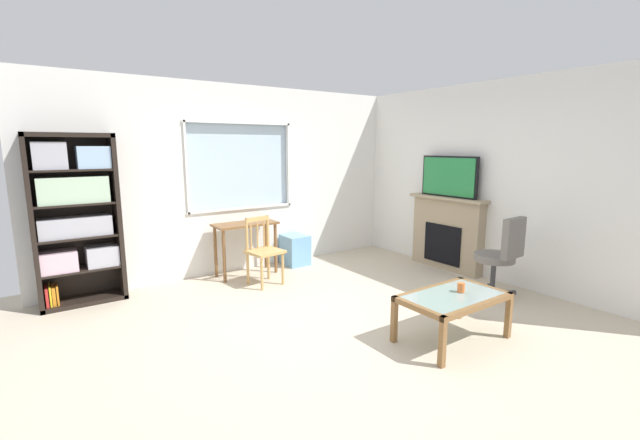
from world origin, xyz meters
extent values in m
cube|color=beige|center=(0.00, 0.00, -0.01)|extent=(6.36, 5.77, 0.02)
cube|color=white|center=(0.00, 2.38, 0.45)|extent=(5.36, 0.12, 0.91)
cube|color=white|center=(0.00, 2.38, 2.43)|extent=(5.36, 0.12, 0.52)
cube|color=white|center=(-1.70, 2.38, 1.54)|extent=(1.95, 0.12, 1.26)
cube|color=white|center=(1.77, 2.38, 1.54)|extent=(1.82, 0.12, 1.26)
cube|color=silver|center=(0.07, 2.39, 1.54)|extent=(1.59, 0.02, 1.26)
cube|color=white|center=(0.07, 2.32, 0.92)|extent=(1.65, 0.06, 0.03)
cube|color=white|center=(0.07, 2.32, 2.15)|extent=(1.65, 0.06, 0.03)
cube|color=white|center=(-0.72, 2.32, 1.54)|extent=(0.03, 0.06, 1.26)
cube|color=white|center=(0.86, 2.32, 1.54)|extent=(0.03, 0.06, 1.26)
cube|color=white|center=(2.74, 0.00, 1.34)|extent=(0.12, 4.97, 2.69)
cube|color=black|center=(-2.49, 2.13, 0.99)|extent=(0.05, 0.38, 1.97)
cube|color=black|center=(-1.64, 2.13, 0.99)|extent=(0.05, 0.38, 1.97)
cube|color=black|center=(-2.07, 2.13, 1.95)|extent=(0.90, 0.38, 0.05)
cube|color=black|center=(-2.07, 2.13, 0.03)|extent=(0.90, 0.38, 0.05)
cube|color=black|center=(-2.07, 2.32, 0.99)|extent=(0.90, 0.02, 1.97)
cube|color=black|center=(-2.07, 2.13, 0.41)|extent=(0.85, 0.36, 0.02)
cube|color=black|center=(-2.07, 2.13, 0.79)|extent=(0.85, 0.36, 0.02)
cube|color=black|center=(-2.07, 2.13, 1.18)|extent=(0.85, 0.36, 0.02)
cube|color=black|center=(-2.07, 2.13, 1.56)|extent=(0.85, 0.36, 0.02)
cube|color=beige|center=(-2.29, 2.12, 0.54)|extent=(0.38, 0.31, 0.23)
cube|color=#B2B2BC|center=(-1.84, 2.12, 0.54)|extent=(0.34, 0.30, 0.24)
cube|color=#B2B2BC|center=(-2.09, 2.12, 0.92)|extent=(0.73, 0.27, 0.22)
cube|color=#B7D6B2|center=(-2.07, 2.12, 1.34)|extent=(0.71, 0.29, 0.30)
cube|color=#B2B2BC|center=(-2.26, 2.12, 1.72)|extent=(0.33, 0.28, 0.30)
cube|color=#9EBCDB|center=(-1.84, 2.12, 1.70)|extent=(0.34, 0.31, 0.25)
cube|color=red|center=(-2.44, 2.11, 0.16)|extent=(0.03, 0.26, 0.21)
cube|color=yellow|center=(-2.40, 2.11, 0.16)|extent=(0.02, 0.24, 0.22)
cube|color=orange|center=(-2.37, 2.11, 0.15)|extent=(0.03, 0.22, 0.21)
cube|color=orange|center=(-2.34, 2.11, 0.16)|extent=(0.02, 0.22, 0.22)
cube|color=brown|center=(-0.02, 2.03, 0.74)|extent=(0.89, 0.41, 0.03)
cylinder|color=brown|center=(-0.42, 1.88, 0.36)|extent=(0.04, 0.04, 0.73)
cylinder|color=brown|center=(0.37, 1.88, 0.36)|extent=(0.04, 0.04, 0.73)
cylinder|color=brown|center=(-0.42, 2.19, 0.36)|extent=(0.04, 0.04, 0.73)
cylinder|color=brown|center=(0.37, 2.19, 0.36)|extent=(0.04, 0.04, 0.73)
cube|color=tan|center=(0.00, 1.48, 0.45)|extent=(0.47, 0.46, 0.04)
cylinder|color=tan|center=(-0.15, 1.30, 0.22)|extent=(0.04, 0.04, 0.43)
cylinder|color=tan|center=(0.19, 1.35, 0.22)|extent=(0.04, 0.04, 0.43)
cylinder|color=tan|center=(-0.19, 1.62, 0.22)|extent=(0.04, 0.04, 0.43)
cylinder|color=tan|center=(0.14, 1.67, 0.22)|extent=(0.04, 0.04, 0.43)
cylinder|color=tan|center=(-0.19, 1.62, 0.68)|extent=(0.04, 0.04, 0.45)
cylinder|color=tan|center=(0.14, 1.67, 0.68)|extent=(0.04, 0.04, 0.45)
cube|color=tan|center=(-0.03, 1.64, 0.87)|extent=(0.36, 0.09, 0.06)
cylinder|color=tan|center=(-0.13, 1.63, 0.65)|extent=(0.02, 0.02, 0.35)
cylinder|color=tan|center=(-0.03, 1.64, 0.65)|extent=(0.02, 0.02, 0.35)
cylinder|color=tan|center=(0.08, 1.66, 0.65)|extent=(0.02, 0.02, 0.35)
cube|color=#72ADDB|center=(0.83, 2.08, 0.23)|extent=(0.35, 0.40, 0.47)
cube|color=tan|center=(2.59, 0.60, 0.53)|extent=(0.18, 1.17, 1.05)
cube|color=black|center=(2.49, 0.60, 0.39)|extent=(0.03, 0.64, 0.58)
cube|color=tan|center=(2.57, 0.60, 1.07)|extent=(0.26, 1.27, 0.04)
cube|color=black|center=(2.57, 0.60, 1.39)|extent=(0.05, 0.95, 0.59)
cube|color=#237F3D|center=(2.54, 0.60, 1.39)|extent=(0.01, 0.90, 0.54)
cylinder|color=slate|center=(2.13, -0.48, 0.48)|extent=(0.48, 0.48, 0.09)
cube|color=slate|center=(2.14, -0.70, 0.76)|extent=(0.40, 0.10, 0.48)
cylinder|color=#38383D|center=(2.13, -0.48, 0.24)|extent=(0.06, 0.06, 0.42)
cube|color=#38383D|center=(1.99, -0.49, 0.03)|extent=(0.28, 0.05, 0.03)
cylinder|color=#38383D|center=(1.85, -0.50, 0.03)|extent=(0.05, 0.05, 0.05)
cube|color=#38383D|center=(2.09, -0.62, 0.03)|extent=(0.11, 0.28, 0.03)
cylinder|color=#38383D|center=(2.06, -0.75, 0.03)|extent=(0.05, 0.05, 0.05)
cube|color=#38383D|center=(2.25, -0.56, 0.03)|extent=(0.25, 0.18, 0.03)
cylinder|color=#38383D|center=(2.36, -0.63, 0.03)|extent=(0.05, 0.05, 0.05)
cube|color=#38383D|center=(2.24, -0.39, 0.03)|extent=(0.24, 0.20, 0.03)
cylinder|color=#38383D|center=(2.35, -0.31, 0.03)|extent=(0.05, 0.05, 0.05)
cube|color=#38383D|center=(2.08, -0.35, 0.03)|extent=(0.13, 0.27, 0.03)
cylinder|color=#38383D|center=(2.03, -0.22, 0.03)|extent=(0.05, 0.05, 0.05)
cube|color=#8C9E99|center=(0.70, -0.98, 0.44)|extent=(0.92, 0.51, 0.02)
cube|color=brown|center=(0.70, -1.26, 0.43)|extent=(1.02, 0.05, 0.05)
cube|color=brown|center=(0.70, -0.70, 0.43)|extent=(1.02, 0.05, 0.05)
cube|color=brown|center=(0.22, -0.98, 0.43)|extent=(0.05, 0.61, 0.05)
cube|color=brown|center=(1.19, -0.98, 0.43)|extent=(0.05, 0.61, 0.05)
cube|color=brown|center=(0.22, -1.26, 0.20)|extent=(0.05, 0.05, 0.40)
cube|color=brown|center=(1.19, -1.26, 0.20)|extent=(0.05, 0.05, 0.40)
cube|color=brown|center=(0.22, -0.70, 0.20)|extent=(0.05, 0.05, 0.40)
cube|color=brown|center=(1.19, -0.70, 0.20)|extent=(0.05, 0.05, 0.40)
cylinder|color=orange|center=(0.82, -0.98, 0.50)|extent=(0.07, 0.07, 0.09)
camera|label=1|loc=(-2.46, -3.34, 1.82)|focal=23.45mm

